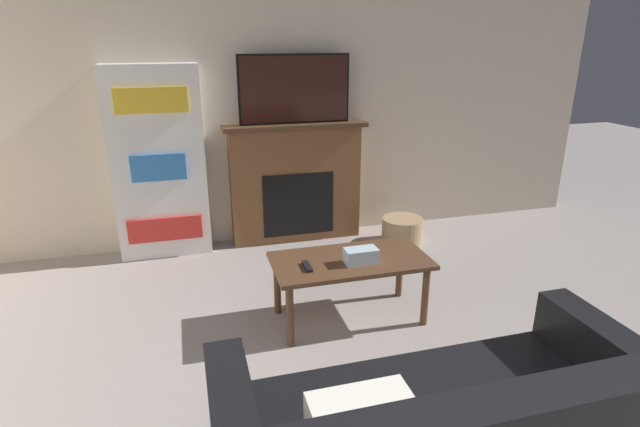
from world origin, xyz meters
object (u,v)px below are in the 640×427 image
(fireplace, at_px, (296,182))
(tv, at_px, (295,89))
(coffee_table, at_px, (350,267))
(storage_basket, at_px, (402,230))
(bookshelf, at_px, (159,164))

(fireplace, xyz_separation_m, tv, (-0.00, -0.02, 0.87))
(coffee_table, bearing_deg, storage_basket, 51.62)
(fireplace, height_order, coffee_table, fireplace)
(fireplace, height_order, storage_basket, fireplace)
(fireplace, height_order, tv, tv)
(coffee_table, distance_m, bookshelf, 2.04)
(coffee_table, xyz_separation_m, bookshelf, (-1.25, 1.55, 0.44))
(tv, relative_size, storage_basket, 2.60)
(coffee_table, bearing_deg, bookshelf, 128.84)
(bookshelf, distance_m, storage_basket, 2.34)
(coffee_table, xyz_separation_m, storage_basket, (0.95, 1.20, -0.28))
(fireplace, distance_m, bookshelf, 1.26)
(coffee_table, relative_size, storage_basket, 2.72)
(fireplace, distance_m, tv, 0.87)
(tv, xyz_separation_m, coffee_table, (0.02, -1.55, -1.05))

